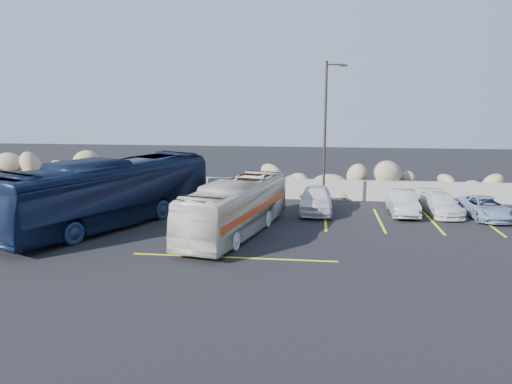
# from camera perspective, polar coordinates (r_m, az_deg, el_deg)

# --- Properties ---
(ground) EXTENTS (90.00, 90.00, 0.00)m
(ground) POSITION_cam_1_polar(r_m,az_deg,el_deg) (19.10, 0.30, -7.81)
(ground) COLOR black
(ground) RESTS_ON ground
(seawall) EXTENTS (60.00, 0.40, 1.20)m
(seawall) POSITION_cam_1_polar(r_m,az_deg,el_deg) (30.55, 2.97, 0.39)
(seawall) COLOR gray
(seawall) RESTS_ON ground
(riprap_pile) EXTENTS (54.00, 2.80, 2.60)m
(riprap_pile) POSITION_cam_1_polar(r_m,az_deg,el_deg) (31.62, 3.14, 2.02)
(riprap_pile) COLOR #978563
(riprap_pile) RESTS_ON ground
(parking_lines) EXTENTS (18.16, 9.36, 0.01)m
(parking_lines) POSITION_cam_1_polar(r_m,az_deg,el_deg) (24.45, 12.78, -3.92)
(parking_lines) COLOR yellow
(parking_lines) RESTS_ON ground
(lamppost) EXTENTS (1.14, 0.18, 8.00)m
(lamppost) POSITION_cam_1_polar(r_m,az_deg,el_deg) (27.54, 8.01, 6.92)
(lamppost) COLOR #2B2826
(lamppost) RESTS_ON ground
(vintage_bus) EXTENTS (3.99, 9.00, 2.44)m
(vintage_bus) POSITION_cam_1_polar(r_m,az_deg,el_deg) (22.42, -2.33, -1.78)
(vintage_bus) COLOR beige
(vintage_bus) RESTS_ON ground
(tour_coach) EXTENTS (7.48, 11.67, 3.24)m
(tour_coach) POSITION_cam_1_polar(r_m,az_deg,el_deg) (24.80, -16.42, -0.06)
(tour_coach) COLOR #101C38
(tour_coach) RESTS_ON ground
(car_a) EXTENTS (1.77, 4.30, 1.46)m
(car_a) POSITION_cam_1_polar(r_m,az_deg,el_deg) (26.94, 6.87, -0.80)
(car_a) COLOR silver
(car_a) RESTS_ON ground
(car_b) EXTENTS (1.34, 3.81, 1.26)m
(car_b) POSITION_cam_1_polar(r_m,az_deg,el_deg) (27.41, 16.40, -1.18)
(car_b) COLOR #B2B3B8
(car_b) RESTS_ON ground
(car_c) EXTENTS (1.93, 4.00, 1.12)m
(car_c) POSITION_cam_1_polar(r_m,az_deg,el_deg) (28.03, 20.37, -1.30)
(car_c) COLOR silver
(car_c) RESTS_ON ground
(car_d) EXTENTS (2.19, 4.09, 1.09)m
(car_d) POSITION_cam_1_polar(r_m,az_deg,el_deg) (28.04, 24.80, -1.65)
(car_d) COLOR #869CBF
(car_d) RESTS_ON ground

